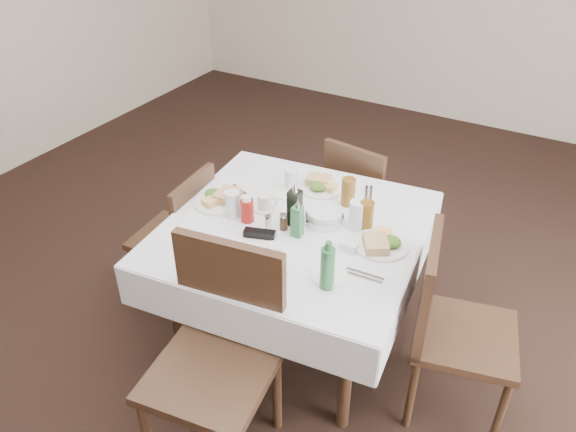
% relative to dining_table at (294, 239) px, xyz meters
% --- Properties ---
extents(ground_plane, '(7.00, 7.00, 0.00)m').
position_rel_dining_table_xyz_m(ground_plane, '(-0.09, -0.03, -0.68)').
color(ground_plane, black).
extents(room_shell, '(6.04, 7.04, 2.80)m').
position_rel_dining_table_xyz_m(room_shell, '(-0.09, -0.03, 1.03)').
color(room_shell, beige).
rests_on(room_shell, ground).
extents(dining_table, '(1.38, 1.38, 0.76)m').
position_rel_dining_table_xyz_m(dining_table, '(0.00, 0.00, 0.00)').
color(dining_table, '#312110').
rests_on(dining_table, ground).
extents(chair_north, '(0.47, 0.47, 0.87)m').
position_rel_dining_table_xyz_m(chair_north, '(0.01, 0.84, -0.18)').
color(chair_north, '#312110').
rests_on(chair_north, ground).
extents(chair_south, '(0.56, 0.56, 1.04)m').
position_rel_dining_table_xyz_m(chair_south, '(0.04, -0.71, -0.08)').
color(chair_south, '#312110').
rests_on(chair_south, ground).
extents(chair_east, '(0.54, 0.54, 0.96)m').
position_rel_dining_table_xyz_m(chair_east, '(0.83, -0.04, -0.13)').
color(chair_east, '#312110').
rests_on(chair_east, ground).
extents(chair_west, '(0.44, 0.44, 0.86)m').
position_rel_dining_table_xyz_m(chair_west, '(-0.73, -0.02, -0.19)').
color(chair_west, '#312110').
rests_on(chair_west, ground).
extents(meal_north, '(0.25, 0.25, 0.05)m').
position_rel_dining_table_xyz_m(meal_north, '(-0.05, 0.39, 0.11)').
color(meal_north, white).
rests_on(meal_north, dining_table).
extents(meal_south, '(0.25, 0.25, 0.05)m').
position_rel_dining_table_xyz_m(meal_south, '(0.05, -0.39, 0.11)').
color(meal_south, white).
rests_on(meal_south, dining_table).
extents(meal_east, '(0.27, 0.27, 0.06)m').
position_rel_dining_table_xyz_m(meal_east, '(0.45, 0.05, 0.11)').
color(meal_east, white).
rests_on(meal_east, dining_table).
extents(meal_west, '(0.27, 0.27, 0.06)m').
position_rel_dining_table_xyz_m(meal_west, '(-0.45, -0.00, 0.11)').
color(meal_west, white).
rests_on(meal_west, dining_table).
extents(side_plate_a, '(0.17, 0.17, 0.01)m').
position_rel_dining_table_xyz_m(side_plate_a, '(-0.20, 0.25, 0.09)').
color(side_plate_a, white).
rests_on(side_plate_a, dining_table).
extents(side_plate_b, '(0.16, 0.16, 0.01)m').
position_rel_dining_table_xyz_m(side_plate_b, '(0.34, -0.27, 0.09)').
color(side_plate_b, white).
rests_on(side_plate_b, dining_table).
extents(water_n, '(0.07, 0.07, 0.12)m').
position_rel_dining_table_xyz_m(water_n, '(-0.19, 0.30, 0.15)').
color(water_n, silver).
rests_on(water_n, dining_table).
extents(water_s, '(0.07, 0.07, 0.13)m').
position_rel_dining_table_xyz_m(water_s, '(0.09, -0.34, 0.15)').
color(water_s, silver).
rests_on(water_s, dining_table).
extents(water_e, '(0.08, 0.08, 0.15)m').
position_rel_dining_table_xyz_m(water_e, '(0.28, 0.14, 0.16)').
color(water_e, silver).
rests_on(water_e, dining_table).
extents(water_w, '(0.08, 0.08, 0.14)m').
position_rel_dining_table_xyz_m(water_w, '(-0.32, -0.08, 0.16)').
color(water_w, silver).
rests_on(water_w, dining_table).
extents(iced_tea_a, '(0.07, 0.07, 0.15)m').
position_rel_dining_table_xyz_m(iced_tea_a, '(0.15, 0.32, 0.16)').
color(iced_tea_a, brown).
rests_on(iced_tea_a, dining_table).
extents(iced_tea_b, '(0.07, 0.07, 0.15)m').
position_rel_dining_table_xyz_m(iced_tea_b, '(0.32, 0.16, 0.16)').
color(iced_tea_b, brown).
rests_on(iced_tea_b, dining_table).
extents(bread_basket, '(0.20, 0.20, 0.07)m').
position_rel_dining_table_xyz_m(bread_basket, '(0.12, 0.11, 0.12)').
color(bread_basket, silver).
rests_on(bread_basket, dining_table).
extents(oil_cruet_dark, '(0.06, 0.06, 0.25)m').
position_rel_dining_table_xyz_m(oil_cruet_dark, '(-0.00, 0.01, 0.19)').
color(oil_cruet_dark, black).
rests_on(oil_cruet_dark, dining_table).
extents(oil_cruet_green, '(0.05, 0.05, 0.21)m').
position_rel_dining_table_xyz_m(oil_cruet_green, '(0.05, -0.06, 0.17)').
color(oil_cruet_green, '#296A39').
rests_on(oil_cruet_green, dining_table).
extents(ketchup_bottle, '(0.07, 0.07, 0.14)m').
position_rel_dining_table_xyz_m(ketchup_bottle, '(-0.23, -0.08, 0.15)').
color(ketchup_bottle, maroon).
rests_on(ketchup_bottle, dining_table).
extents(salt_shaker, '(0.03, 0.03, 0.07)m').
position_rel_dining_table_xyz_m(salt_shaker, '(-0.10, -0.08, 0.12)').
color(salt_shaker, white).
rests_on(salt_shaker, dining_table).
extents(pepper_shaker, '(0.04, 0.04, 0.09)m').
position_rel_dining_table_xyz_m(pepper_shaker, '(-0.03, -0.05, 0.13)').
color(pepper_shaker, '#432C1B').
rests_on(pepper_shaker, dining_table).
extents(coffee_mug, '(0.13, 0.12, 0.09)m').
position_rel_dining_table_xyz_m(coffee_mug, '(-0.21, 0.06, 0.12)').
color(coffee_mug, white).
rests_on(coffee_mug, dining_table).
extents(sunglasses, '(0.16, 0.10, 0.03)m').
position_rel_dining_table_xyz_m(sunglasses, '(-0.10, -0.17, 0.10)').
color(sunglasses, black).
rests_on(sunglasses, dining_table).
extents(green_bottle, '(0.06, 0.06, 0.24)m').
position_rel_dining_table_xyz_m(green_bottle, '(0.35, -0.34, 0.19)').
color(green_bottle, '#296A39').
rests_on(green_bottle, dining_table).
extents(sugar_caddy, '(0.08, 0.05, 0.04)m').
position_rel_dining_table_xyz_m(sugar_caddy, '(0.32, -0.05, 0.11)').
color(sugar_caddy, white).
rests_on(sugar_caddy, dining_table).
extents(cutlery_n, '(0.09, 0.16, 0.01)m').
position_rel_dining_table_xyz_m(cutlery_n, '(0.20, 0.47, 0.09)').
color(cutlery_n, silver).
rests_on(cutlery_n, dining_table).
extents(cutlery_s, '(0.09, 0.18, 0.01)m').
position_rel_dining_table_xyz_m(cutlery_s, '(-0.22, -0.38, 0.09)').
color(cutlery_s, silver).
rests_on(cutlery_s, dining_table).
extents(cutlery_e, '(0.18, 0.05, 0.01)m').
position_rel_dining_table_xyz_m(cutlery_e, '(0.46, -0.19, 0.09)').
color(cutlery_e, silver).
rests_on(cutlery_e, dining_table).
extents(cutlery_w, '(0.20, 0.12, 0.01)m').
position_rel_dining_table_xyz_m(cutlery_w, '(-0.41, 0.12, 0.09)').
color(cutlery_w, silver).
rests_on(cutlery_w, dining_table).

